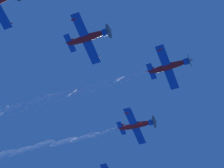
{
  "coord_description": "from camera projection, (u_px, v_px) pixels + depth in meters",
  "views": [
    {
      "loc": [
        -22.96,
        30.87,
        2.06
      ],
      "look_at": [
        14.12,
        4.64,
        61.91
      ],
      "focal_mm": 63.86,
      "sensor_mm": 36.0,
      "label": 1
    }
  ],
  "objects": [
    {
      "name": "smoke_trail_left_wingman",
      "position": [
        10.0,
        154.0,
        90.01
      ],
      "size": [
        35.8,
        23.89,
        5.4
      ],
      "color": "white"
    },
    {
      "name": "airplane_lead",
      "position": [
        170.0,
        66.0,
        71.7
      ],
      "size": [
        8.04,
        8.61,
        3.07
      ],
      "color": "red"
    },
    {
      "name": "airplane_right_wingman",
      "position": [
        89.0,
        37.0,
        66.16
      ],
      "size": [
        8.03,
        8.53,
        3.32
      ],
      "color": "red"
    },
    {
      "name": "airplane_left_wingman",
      "position": [
        137.0,
        125.0,
        80.88
      ],
      "size": [
        7.99,
        8.6,
        3.62
      ],
      "color": "red"
    },
    {
      "name": "smoke_trail_lead",
      "position": [
        23.0,
        105.0,
        80.73
      ],
      "size": [
        36.24,
        24.35,
        5.35
      ],
      "color": "white"
    }
  ]
}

